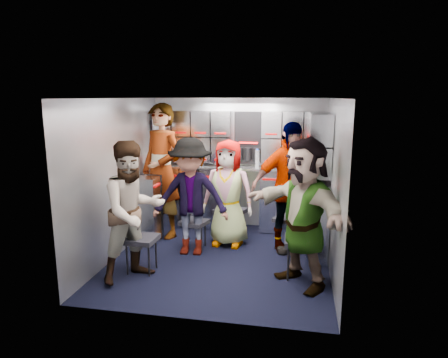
% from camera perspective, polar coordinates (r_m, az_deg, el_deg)
% --- Properties ---
extents(floor, '(3.00, 3.00, 0.00)m').
position_cam_1_polar(floor, '(5.42, -0.49, -11.31)').
color(floor, black).
rests_on(floor, ground).
extents(wall_back, '(2.80, 0.04, 2.10)m').
position_cam_1_polar(wall_back, '(6.56, 2.02, 2.29)').
color(wall_back, '#989DA6').
rests_on(wall_back, ground).
extents(wall_left, '(0.04, 3.00, 2.10)m').
position_cam_1_polar(wall_left, '(5.55, -14.86, 0.17)').
color(wall_left, '#989DA6').
rests_on(wall_left, ground).
extents(wall_right, '(0.04, 3.00, 2.10)m').
position_cam_1_polar(wall_right, '(5.03, 15.33, -1.00)').
color(wall_right, '#989DA6').
rests_on(wall_right, ground).
extents(ceiling, '(2.80, 3.00, 0.02)m').
position_cam_1_polar(ceiling, '(4.99, -0.54, 11.46)').
color(ceiling, silver).
rests_on(ceiling, wall_back).
extents(cart_bank_back, '(2.68, 0.38, 0.99)m').
position_cam_1_polar(cart_bank_back, '(6.47, 1.71, -2.86)').
color(cart_bank_back, '#A3A9B3').
rests_on(cart_bank_back, ground).
extents(cart_bank_left, '(0.38, 0.76, 0.99)m').
position_cam_1_polar(cart_bank_left, '(6.09, -10.55, -3.99)').
color(cart_bank_left, '#A3A9B3').
rests_on(cart_bank_left, ground).
extents(counter, '(2.68, 0.42, 0.03)m').
position_cam_1_polar(counter, '(6.36, 1.73, 1.68)').
color(counter, '#ADB0B4').
rests_on(counter, cart_bank_back).
extents(locker_bank_back, '(2.68, 0.28, 0.82)m').
position_cam_1_polar(locker_bank_back, '(6.35, 1.84, 5.99)').
color(locker_bank_back, '#A3A9B3').
rests_on(locker_bank_back, wall_back).
extents(locker_bank_right, '(0.28, 1.00, 0.82)m').
position_cam_1_polar(locker_bank_right, '(5.64, 13.50, 4.96)').
color(locker_bank_right, '#A3A9B3').
rests_on(locker_bank_right, wall_right).
extents(right_cabinet, '(0.28, 1.20, 1.00)m').
position_cam_1_polar(right_cabinet, '(5.74, 13.07, -5.01)').
color(right_cabinet, '#A3A9B3').
rests_on(right_cabinet, ground).
extents(coffee_niche, '(0.46, 0.16, 0.84)m').
position_cam_1_polar(coffee_niche, '(6.39, 3.53, 5.83)').
color(coffee_niche, black).
rests_on(coffee_niche, wall_back).
extents(red_latch_strip, '(2.60, 0.02, 0.03)m').
position_cam_1_polar(red_latch_strip, '(6.19, 1.44, 0.14)').
color(red_latch_strip, '#920405').
rests_on(red_latch_strip, cart_bank_back).
extents(jump_seat_near_left, '(0.39, 0.38, 0.45)m').
position_cam_1_polar(jump_seat_near_left, '(5.02, -11.77, -8.64)').
color(jump_seat_near_left, black).
rests_on(jump_seat_near_left, ground).
extents(jump_seat_mid_left, '(0.42, 0.41, 0.41)m').
position_cam_1_polar(jump_seat_mid_left, '(5.67, -4.26, -6.38)').
color(jump_seat_mid_left, black).
rests_on(jump_seat_mid_left, ground).
extents(jump_seat_center, '(0.52, 0.51, 0.48)m').
position_cam_1_polar(jump_seat_center, '(5.97, 0.90, -4.82)').
color(jump_seat_center, black).
rests_on(jump_seat_center, ground).
extents(jump_seat_mid_right, '(0.45, 0.44, 0.42)m').
position_cam_1_polar(jump_seat_mid_right, '(5.84, 9.08, -5.88)').
color(jump_seat_mid_right, black).
rests_on(jump_seat_mid_right, ground).
extents(jump_seat_near_right, '(0.42, 0.40, 0.48)m').
position_cam_1_polar(jump_seat_near_right, '(4.85, 11.08, -8.99)').
color(jump_seat_near_right, black).
rests_on(jump_seat_near_right, ground).
extents(attendant_standing, '(0.88, 0.76, 2.03)m').
position_cam_1_polar(attendant_standing, '(6.10, -8.85, 1.14)').
color(attendant_standing, black).
rests_on(attendant_standing, ground).
extents(attendant_arc_a, '(0.98, 1.01, 1.64)m').
position_cam_1_polar(attendant_arc_a, '(4.73, -12.80, -4.55)').
color(attendant_arc_a, black).
rests_on(attendant_arc_a, ground).
extents(attendant_arc_b, '(1.06, 0.65, 1.59)m').
position_cam_1_polar(attendant_arc_b, '(5.38, -4.82, -2.57)').
color(attendant_arc_b, black).
rests_on(attendant_arc_b, ground).
extents(attendant_arc_c, '(0.79, 0.56, 1.53)m').
position_cam_1_polar(attendant_arc_c, '(5.71, 0.61, -2.04)').
color(attendant_arc_c, black).
rests_on(attendant_arc_c, ground).
extents(attendant_arc_d, '(1.14, 0.80, 1.80)m').
position_cam_1_polar(attendant_arc_d, '(5.53, 9.20, -1.21)').
color(attendant_arc_d, black).
rests_on(attendant_arc_d, ground).
extents(attendant_arc_e, '(1.43, 1.51, 1.70)m').
position_cam_1_polar(attendant_arc_e, '(4.54, 11.30, -4.75)').
color(attendant_arc_e, black).
rests_on(attendant_arc_e, ground).
extents(bottle_left, '(0.06, 0.06, 0.24)m').
position_cam_1_polar(bottle_left, '(6.40, -3.26, 2.96)').
color(bottle_left, white).
rests_on(bottle_left, counter).
extents(bottle_mid, '(0.07, 0.07, 0.22)m').
position_cam_1_polar(bottle_mid, '(6.31, 0.81, 2.76)').
color(bottle_mid, white).
rests_on(bottle_mid, counter).
extents(bottle_right, '(0.07, 0.07, 0.28)m').
position_cam_1_polar(bottle_right, '(6.24, 4.78, 2.88)').
color(bottle_right, white).
rests_on(bottle_right, counter).
extents(cup_left, '(0.08, 0.08, 0.10)m').
position_cam_1_polar(cup_left, '(6.49, -6.19, 2.40)').
color(cup_left, beige).
rests_on(cup_left, counter).
extents(cup_right, '(0.08, 0.08, 0.10)m').
position_cam_1_polar(cup_right, '(6.23, 6.59, 2.02)').
color(cup_right, beige).
rests_on(cup_right, counter).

